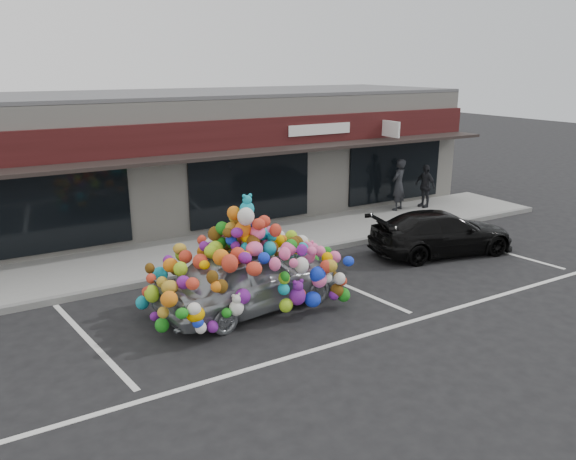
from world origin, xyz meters
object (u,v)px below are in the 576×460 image
black_sedan (442,233)px  pedestrian_c (425,186)px  pedestrian_a (398,185)px  toy_car (250,271)px

black_sedan → pedestrian_c: (3.03, 3.88, 0.33)m
black_sedan → pedestrian_c: 4.94m
pedestrian_a → pedestrian_c: bearing=149.9°
black_sedan → pedestrian_c: pedestrian_c is taller
toy_car → pedestrian_c: size_ratio=2.93×
toy_car → pedestrian_a: size_ratio=2.50×
toy_car → black_sedan: (6.41, 0.63, -0.26)m
black_sedan → pedestrian_a: pedestrian_a is taller
pedestrian_a → pedestrian_c: 1.17m
toy_car → pedestrian_a: 9.51m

